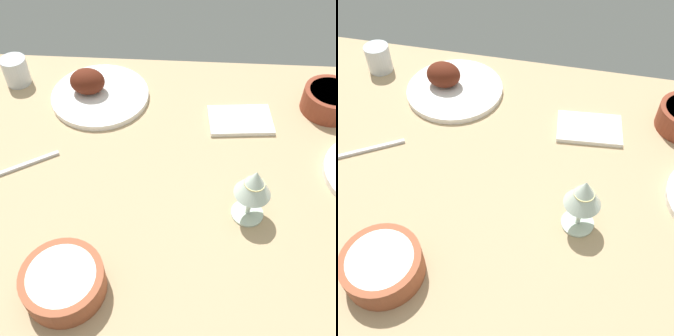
{
  "view_description": "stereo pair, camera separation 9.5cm",
  "coord_description": "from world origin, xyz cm",
  "views": [
    {
      "loc": [
        -3.99,
        62.13,
        78.57
      ],
      "look_at": [
        0.0,
        0.0,
        6.0
      ],
      "focal_mm": 44.25,
      "sensor_mm": 36.0,
      "label": 1
    },
    {
      "loc": [
        -13.44,
        60.79,
        78.57
      ],
      "look_at": [
        0.0,
        0.0,
        6.0
      ],
      "focal_mm": 44.25,
      "sensor_mm": 36.0,
      "label": 2
    }
  ],
  "objects": [
    {
      "name": "folded_napkin",
      "position": [
        -17.74,
        -18.87,
        4.6
      ],
      "size": [
        17.32,
        12.34,
        1.2
      ],
      "primitive_type": "cube",
      "rotation": [
        0.0,
        0.0,
        0.09
      ],
      "color": "white",
      "rests_on": "dining_table"
    },
    {
      "name": "wine_glass",
      "position": [
        -17.82,
        10.25,
        13.93
      ],
      "size": [
        7.6,
        7.6,
        14.0
      ],
      "color": "silver",
      "rests_on": "dining_table"
    },
    {
      "name": "fork_loose",
      "position": [
        34.49,
        0.24,
        4.4
      ],
      "size": [
        15.27,
        10.1,
        0.8
      ],
      "primitive_type": "cube",
      "rotation": [
        0.0,
        0.0,
        3.7
      ],
      "color": "silver",
      "rests_on": "dining_table"
    },
    {
      "name": "bowl_onions",
      "position": [
        -41.27,
        -25.33,
        7.4
      ],
      "size": [
        14.26,
        14.26,
        6.28
      ],
      "color": "brown",
      "rests_on": "dining_table"
    },
    {
      "name": "water_tumbler",
      "position": [
        45.05,
        -31.61,
        7.93
      ],
      "size": [
        7.05,
        7.05,
        7.85
      ],
      "primitive_type": "cylinder",
      "color": "silver",
      "rests_on": "dining_table"
    },
    {
      "name": "bowl_cream",
      "position": [
        17.41,
        29.71,
        7.14
      ],
      "size": [
        15.48,
        15.48,
        5.78
      ],
      "color": "#A35133",
      "rests_on": "dining_table"
    },
    {
      "name": "plate_center_main",
      "position": [
        21.42,
        -26.44,
        6.04
      ],
      "size": [
        26.73,
        26.73,
        8.42
      ],
      "color": "white",
      "rests_on": "dining_table"
    },
    {
      "name": "dining_table",
      "position": [
        0.0,
        0.0,
        2.0
      ],
      "size": [
        140.0,
        90.0,
        4.0
      ],
      "primitive_type": "cube",
      "color": "tan",
      "rests_on": "ground"
    }
  ]
}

